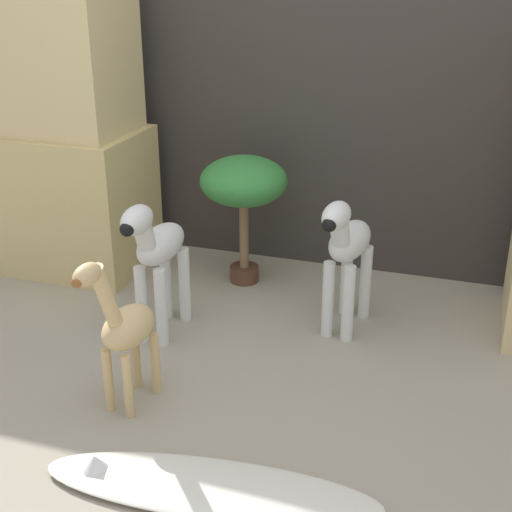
{
  "coord_description": "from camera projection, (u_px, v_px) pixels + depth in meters",
  "views": [
    {
      "loc": [
        0.73,
        -1.92,
        1.57
      ],
      "look_at": [
        -0.15,
        0.76,
        0.35
      ],
      "focal_mm": 50.0,
      "sensor_mm": 36.0,
      "label": 1
    }
  ],
  "objects": [
    {
      "name": "ground_plane",
      "position": [
        228.0,
        433.0,
        2.51
      ],
      "size": [
        14.0,
        14.0,
        0.0
      ],
      "primitive_type": "plane",
      "color": "#9E937F"
    },
    {
      "name": "wall_back",
      "position": [
        337.0,
        54.0,
        3.46
      ],
      "size": [
        6.4,
        0.08,
        2.2
      ],
      "color": "#38332D",
      "rests_on": "ground_plane"
    },
    {
      "name": "rock_pillar_left",
      "position": [
        70.0,
        137.0,
        3.59
      ],
      "size": [
        0.7,
        0.56,
        1.49
      ],
      "color": "#D1B775",
      "rests_on": "ground_plane"
    },
    {
      "name": "zebra_right",
      "position": [
        346.0,
        249.0,
        3.04
      ],
      "size": [
        0.2,
        0.48,
        0.65
      ],
      "color": "silver",
      "rests_on": "ground_plane"
    },
    {
      "name": "zebra_left",
      "position": [
        157.0,
        252.0,
        3.0
      ],
      "size": [
        0.16,
        0.48,
        0.65
      ],
      "color": "silver",
      "rests_on": "ground_plane"
    },
    {
      "name": "giraffe_figurine",
      "position": [
        124.0,
        327.0,
        2.54
      ],
      "size": [
        0.18,
        0.39,
        0.64
      ],
      "color": "tan",
      "rests_on": "ground_plane"
    },
    {
      "name": "potted_palm_front",
      "position": [
        244.0,
        185.0,
        3.46
      ],
      "size": [
        0.43,
        0.43,
        0.65
      ],
      "color": "#513323",
      "rests_on": "ground_plane"
    },
    {
      "name": "surfboard",
      "position": [
        206.0,
        487.0,
        2.23
      ],
      "size": [
        1.11,
        0.4,
        0.08
      ],
      "color": "silver",
      "rests_on": "ground_plane"
    }
  ]
}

